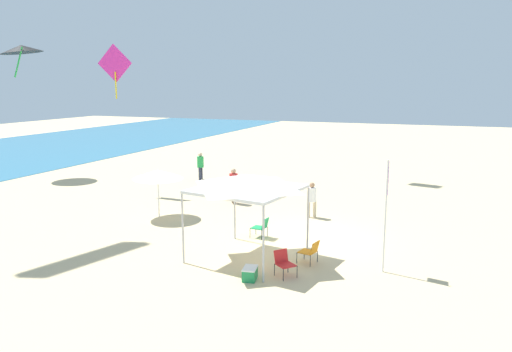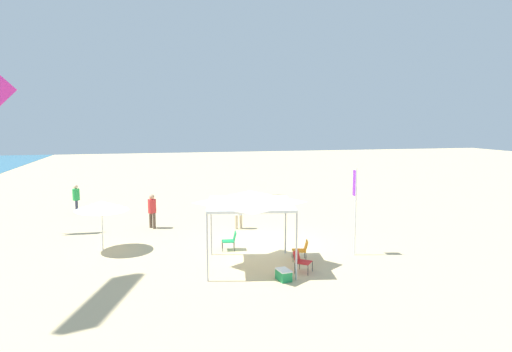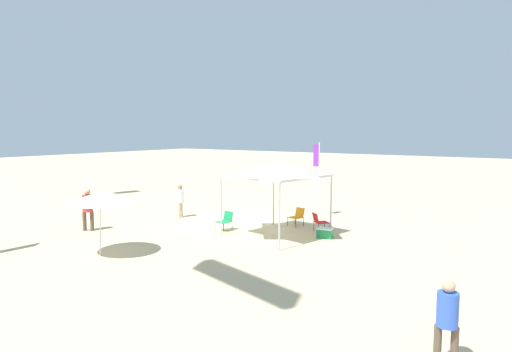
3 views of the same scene
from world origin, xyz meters
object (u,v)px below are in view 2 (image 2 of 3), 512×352
at_px(folding_chair_facing_ocean, 302,249).
at_px(banner_flag, 355,203).
at_px(cooler_box, 284,275).
at_px(folding_chair_right_of_tent, 301,260).
at_px(person_kite_handler, 152,208).
at_px(folding_chair_left_of_tent, 231,239).
at_px(canopy_tent, 250,198).
at_px(person_watching_sky, 239,211).
at_px(person_near_umbrella, 76,196).
at_px(beach_umbrella, 102,206).

bearing_deg(folding_chair_facing_ocean, banner_flag, 107.87).
distance_m(folding_chair_facing_ocean, cooler_box, 2.50).
height_order(folding_chair_right_of_tent, person_kite_handler, person_kite_handler).
bearing_deg(folding_chair_left_of_tent, person_kite_handler, -139.83).
bearing_deg(canopy_tent, folding_chair_facing_ocean, -83.57).
height_order(folding_chair_left_of_tent, cooler_box, folding_chair_left_of_tent).
xyz_separation_m(folding_chair_right_of_tent, person_watching_sky, (7.17, 1.00, 0.49)).
bearing_deg(canopy_tent, banner_flag, -84.48).
height_order(person_kite_handler, person_near_umbrella, person_kite_handler).
height_order(canopy_tent, folding_chair_facing_ocean, canopy_tent).
relative_size(person_watching_sky, person_near_umbrella, 0.92).
height_order(folding_chair_right_of_tent, cooler_box, folding_chair_right_of_tent).
relative_size(folding_chair_left_of_tent, folding_chair_right_of_tent, 1.00).
bearing_deg(person_near_umbrella, folding_chair_right_of_tent, -150.87).
bearing_deg(folding_chair_left_of_tent, banner_flag, 74.61).
bearing_deg(canopy_tent, beach_umbrella, 59.14).
height_order(beach_umbrella, folding_chair_right_of_tent, beach_umbrella).
bearing_deg(canopy_tent, person_kite_handler, 27.37).
bearing_deg(cooler_box, folding_chair_right_of_tent, -51.66).
distance_m(canopy_tent, person_near_umbrella, 14.91).
xyz_separation_m(beach_umbrella, folding_chair_right_of_tent, (-4.59, -7.56, -1.56)).
bearing_deg(folding_chair_left_of_tent, person_near_umbrella, -135.87).
distance_m(folding_chair_facing_ocean, person_watching_sky, 6.03).
bearing_deg(beach_umbrella, folding_chair_left_of_tent, -101.73).
bearing_deg(folding_chair_left_of_tent, folding_chair_right_of_tent, 36.43).
xyz_separation_m(person_kite_handler, person_near_umbrella, (5.05, 4.57, -0.03)).
xyz_separation_m(canopy_tent, folding_chair_right_of_tent, (-1.10, -1.72, -2.25)).
xyz_separation_m(cooler_box, person_watching_sky, (7.87, 0.12, 0.76)).
height_order(folding_chair_left_of_tent, banner_flag, banner_flag).
distance_m(cooler_box, banner_flag, 4.88).
distance_m(person_kite_handler, person_near_umbrella, 6.81).
relative_size(folding_chair_facing_ocean, folding_chair_left_of_tent, 1.00).
height_order(canopy_tent, person_near_umbrella, canopy_tent).
bearing_deg(cooler_box, folding_chair_facing_ocean, -34.22).
height_order(beach_umbrella, person_near_umbrella, beach_umbrella).
height_order(folding_chair_left_of_tent, person_near_umbrella, person_near_umbrella).
relative_size(folding_chair_right_of_tent, banner_flag, 0.22).
relative_size(canopy_tent, cooler_box, 5.53).
distance_m(beach_umbrella, folding_chair_right_of_tent, 8.98).
bearing_deg(beach_umbrella, canopy_tent, -120.86).
distance_m(folding_chair_left_of_tent, folding_chair_right_of_tent, 4.03).
distance_m(banner_flag, person_watching_sky, 6.97).
xyz_separation_m(canopy_tent, folding_chair_left_of_tent, (2.35, 0.36, -2.25)).
height_order(beach_umbrella, cooler_box, beach_umbrella).
height_order(person_watching_sky, person_near_umbrella, person_near_umbrella).
bearing_deg(person_watching_sky, beach_umbrella, -1.98).
relative_size(beach_umbrella, person_watching_sky, 1.40).
relative_size(folding_chair_right_of_tent, person_kite_handler, 0.45).
xyz_separation_m(person_watching_sky, person_kite_handler, (1.16, 4.46, 0.11)).
relative_size(banner_flag, person_kite_handler, 2.04).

